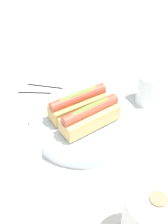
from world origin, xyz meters
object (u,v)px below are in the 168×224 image
object	(u,v)px
chopstick_near	(55,93)
chopstick_far	(64,88)
water_glass	(149,89)
hotdog_back	(90,116)
paper_towel_roll	(153,220)
napkin_box	(13,170)
serving_bowl	(84,123)
hotdog_front	(78,103)

from	to	relation	value
chopstick_near	chopstick_far	xyz separation A→B (m)	(-0.03, -0.01, 0.00)
water_glass	chopstick_near	world-z (taller)	water_glass
water_glass	hotdog_back	bearing A→B (deg)	15.58
paper_towel_roll	napkin_box	bearing A→B (deg)	-45.03
serving_bowl	napkin_box	size ratio (longest dim) A/B	1.83
water_glass	paper_towel_roll	bearing A→B (deg)	58.95
hotdog_front	chopstick_near	distance (m)	0.15
serving_bowl	hotdog_back	bearing A→B (deg)	99.05
hotdog_back	napkin_box	bearing A→B (deg)	24.35
chopstick_far	napkin_box	bearing A→B (deg)	88.11
hotdog_front	chopstick_near	xyz separation A→B (m)	(0.02, -0.13, -0.06)
chopstick_near	hotdog_front	bearing A→B (deg)	122.66
paper_towel_roll	water_glass	bearing A→B (deg)	-121.05
serving_bowl	paper_towel_roll	xyz separation A→B (m)	(0.01, 0.32, 0.05)
serving_bowl	paper_towel_roll	bearing A→B (deg)	88.93
serving_bowl	chopstick_far	xyz separation A→B (m)	(-0.01, -0.17, -0.02)
hotdog_front	chopstick_far	size ratio (longest dim) A/B	0.71
water_glass	hotdog_front	bearing A→B (deg)	0.51
water_glass	napkin_box	world-z (taller)	napkin_box
serving_bowl	napkin_box	distance (m)	0.25
water_glass	napkin_box	bearing A→B (deg)	20.18
chopstick_near	water_glass	bearing A→B (deg)	175.65
hotdog_back	napkin_box	distance (m)	0.23
serving_bowl	water_glass	xyz separation A→B (m)	(-0.21, -0.03, 0.02)
hotdog_back	water_glass	bearing A→B (deg)	-164.42
hotdog_front	hotdog_back	world-z (taller)	same
serving_bowl	napkin_box	bearing A→B (deg)	30.70
hotdog_front	chopstick_far	xyz separation A→B (m)	(-0.01, -0.15, -0.06)
paper_towel_roll	napkin_box	xyz separation A→B (m)	(0.20, -0.20, 0.01)
hotdog_front	paper_towel_roll	world-z (taller)	paper_towel_roll
hotdog_front	chopstick_far	distance (m)	0.16
serving_bowl	paper_towel_roll	distance (m)	0.33
serving_bowl	napkin_box	world-z (taller)	napkin_box
serving_bowl	paper_towel_roll	size ratio (longest dim) A/B	2.04
hotdog_front	hotdog_back	size ratio (longest dim) A/B	0.99
serving_bowl	hotdog_back	xyz separation A→B (m)	(-0.00, 0.03, 0.04)
napkin_box	chopstick_far	world-z (taller)	napkin_box
chopstick_far	hotdog_front	bearing A→B (deg)	118.68
serving_bowl	hotdog_front	xyz separation A→B (m)	(0.00, -0.03, 0.04)
hotdog_front	napkin_box	size ratio (longest dim) A/B	1.04
paper_towel_roll	napkin_box	size ratio (longest dim) A/B	0.89
hotdog_front	chopstick_far	bearing A→B (deg)	-95.60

